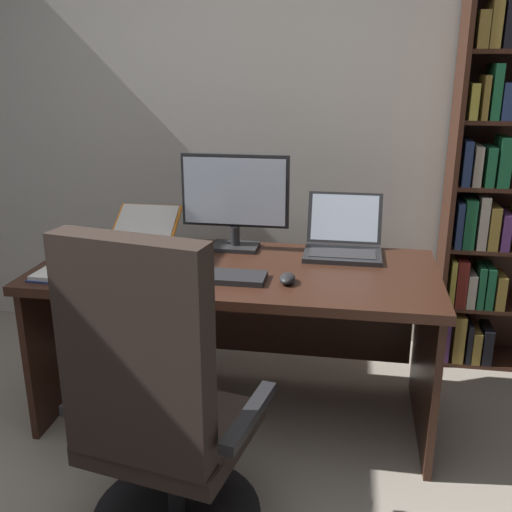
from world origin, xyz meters
TOP-DOWN VIEW (x-y plane):
  - wall_back at (0.00, 2.01)m, footprint 4.64×0.12m
  - desk at (0.03, 1.13)m, footprint 1.74×0.78m
  - office_chair at (-0.06, 0.22)m, footprint 0.67×0.60m
  - monitor at (-0.03, 1.31)m, footprint 0.51×0.16m
  - laptop at (0.49, 1.33)m, footprint 0.35×0.35m
  - keyboard at (-0.03, 0.89)m, footprint 0.42×0.15m
  - computer_mouse at (0.27, 0.89)m, footprint 0.06×0.10m
  - reading_stand_with_book at (-0.49, 1.37)m, footprint 0.32×0.26m
  - open_binder at (-0.53, 0.84)m, footprint 0.50×0.29m
  - notepad at (-0.30, 1.12)m, footprint 0.15×0.21m
  - pen at (-0.28, 1.12)m, footprint 0.14×0.05m

SIDE VIEW (x-z plane):
  - office_chair at x=-0.06m, z-range -0.09..1.04m
  - desk at x=0.03m, z-range 0.17..0.90m
  - notepad at x=-0.30m, z-range 0.73..0.74m
  - open_binder at x=-0.53m, z-range 0.73..0.75m
  - keyboard at x=-0.03m, z-range 0.73..0.75m
  - pen at x=-0.28m, z-range 0.74..0.75m
  - computer_mouse at x=0.27m, z-range 0.73..0.77m
  - laptop at x=0.49m, z-range 0.66..0.91m
  - reading_stand_with_book at x=-0.49m, z-range 0.73..0.89m
  - monitor at x=-0.03m, z-range 0.74..1.19m
  - wall_back at x=0.00m, z-range 0.00..2.73m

